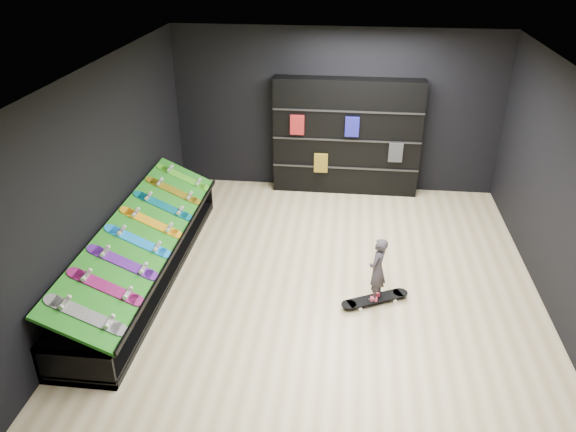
# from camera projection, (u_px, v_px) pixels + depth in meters

# --- Properties ---
(floor) EXTENTS (6.00, 7.00, 0.01)m
(floor) POSITION_uv_depth(u_px,v_px,m) (322.00, 287.00, 7.91)
(floor) COLOR beige
(floor) RESTS_ON ground
(ceiling) EXTENTS (6.00, 7.00, 0.01)m
(ceiling) POSITION_uv_depth(u_px,v_px,m) (329.00, 74.00, 6.52)
(ceiling) COLOR white
(ceiling) RESTS_ON ground
(wall_back) EXTENTS (6.00, 0.02, 3.00)m
(wall_back) POSITION_uv_depth(u_px,v_px,m) (336.00, 111.00, 10.30)
(wall_back) COLOR black
(wall_back) RESTS_ON ground
(wall_front) EXTENTS (6.00, 0.02, 3.00)m
(wall_front) POSITION_uv_depth(u_px,v_px,m) (297.00, 389.00, 4.13)
(wall_front) COLOR black
(wall_front) RESTS_ON ground
(wall_left) EXTENTS (0.02, 7.00, 3.00)m
(wall_left) POSITION_uv_depth(u_px,v_px,m) (102.00, 180.00, 7.53)
(wall_left) COLOR black
(wall_left) RESTS_ON ground
(wall_right) EXTENTS (0.02, 7.00, 3.00)m
(wall_right) POSITION_uv_depth(u_px,v_px,m) (568.00, 203.00, 6.91)
(wall_right) COLOR black
(wall_right) RESTS_ON ground
(display_rack) EXTENTS (0.90, 4.50, 0.50)m
(display_rack) POSITION_uv_depth(u_px,v_px,m) (145.00, 261.00, 8.06)
(display_rack) COLOR black
(display_rack) RESTS_ON ground
(turf_ramp) EXTENTS (0.92, 4.50, 0.46)m
(turf_ramp) POSITION_uv_depth(u_px,v_px,m) (144.00, 233.00, 7.84)
(turf_ramp) COLOR #166510
(turf_ramp) RESTS_ON display_rack
(back_shelving) EXTENTS (2.68, 0.31, 2.15)m
(back_shelving) POSITION_uv_depth(u_px,v_px,m) (347.00, 137.00, 10.32)
(back_shelving) COLOR black
(back_shelving) RESTS_ON ground
(floor_skateboard) EXTENTS (0.97, 0.64, 0.09)m
(floor_skateboard) POSITION_uv_depth(u_px,v_px,m) (375.00, 300.00, 7.55)
(floor_skateboard) COLOR black
(floor_skateboard) RESTS_ON ground
(child) EXTENTS (0.21, 0.25, 0.54)m
(child) POSITION_uv_depth(u_px,v_px,m) (376.00, 281.00, 7.41)
(child) COLOR black
(child) RESTS_ON floor_skateboard
(display_board_0) EXTENTS (0.93, 0.22, 0.50)m
(display_board_0) POSITION_uv_depth(u_px,v_px,m) (86.00, 315.00, 6.15)
(display_board_0) COLOR black
(display_board_0) RESTS_ON turf_ramp
(display_board_1) EXTENTS (0.93, 0.22, 0.50)m
(display_board_1) POSITION_uv_depth(u_px,v_px,m) (106.00, 287.00, 6.63)
(display_board_1) COLOR #E5198C
(display_board_1) RESTS_ON turf_ramp
(display_board_2) EXTENTS (0.93, 0.22, 0.50)m
(display_board_2) POSITION_uv_depth(u_px,v_px,m) (123.00, 263.00, 7.11)
(display_board_2) COLOR purple
(display_board_2) RESTS_ON turf_ramp
(display_board_3) EXTENTS (0.93, 0.22, 0.50)m
(display_board_3) POSITION_uv_depth(u_px,v_px,m) (138.00, 241.00, 7.59)
(display_board_3) COLOR blue
(display_board_3) RESTS_ON turf_ramp
(display_board_4) EXTENTS (0.93, 0.22, 0.50)m
(display_board_4) POSITION_uv_depth(u_px,v_px,m) (151.00, 222.00, 8.06)
(display_board_4) COLOR orange
(display_board_4) RESTS_ON turf_ramp
(display_board_5) EXTENTS (0.93, 0.22, 0.50)m
(display_board_5) POSITION_uv_depth(u_px,v_px,m) (163.00, 206.00, 8.54)
(display_board_5) COLOR #0C8C99
(display_board_5) RESTS_ON turf_ramp
(display_board_6) EXTENTS (0.93, 0.22, 0.50)m
(display_board_6) POSITION_uv_depth(u_px,v_px,m) (174.00, 191.00, 9.02)
(display_board_6) COLOR yellow
(display_board_6) RESTS_ON turf_ramp
(display_board_7) EXTENTS (0.93, 0.22, 0.50)m
(display_board_7) POSITION_uv_depth(u_px,v_px,m) (183.00, 177.00, 9.50)
(display_board_7) COLOR green
(display_board_7) RESTS_ON turf_ramp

